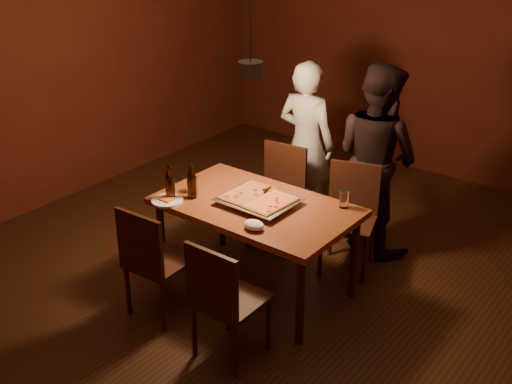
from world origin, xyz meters
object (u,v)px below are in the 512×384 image
Objects in this scene: dining_table at (256,213)px; beer_bottle_a at (170,182)px; chair_near_right at (222,292)px; chair_far_left at (279,186)px; plate_slice at (167,200)px; chair_near_left at (151,254)px; pendant_lamp at (251,67)px; chair_far_right at (351,207)px; diner_white at (306,144)px; pizza_tray at (258,202)px; diner_dark at (377,158)px; beer_bottle_b at (192,182)px.

dining_table is 0.70m from beer_bottle_a.
chair_near_right is 1.74× the size of beer_bottle_a.
chair_near_right is (0.70, -1.59, 0.00)m from chair_far_left.
dining_table is at bearing 34.19° from plate_slice.
chair_near_left is at bearing -115.55° from dining_table.
dining_table is 1.10m from pendant_lamp.
chair_near_left is 1.52m from pendant_lamp.
chair_near_left is 1.00× the size of chair_near_right.
chair_far_right is at bearing 61.18° from chair_near_left.
diner_white is (-0.01, 2.01, 0.24)m from chair_near_left.
chair_far_left is at bearing 115.77° from pizza_tray.
chair_near_right is at bearing -66.22° from dining_table.
chair_near_right is at bearing 106.14° from diner_white.
plate_slice is at bearing -131.05° from pendant_lamp.
diner_dark is at bearing 65.96° from pendant_lamp.
chair_far_left is at bearing 91.95° from diner_white.
chair_near_left is 0.60m from beer_bottle_a.
dining_table is 0.96× the size of diner_white.
diner_white is at bearing 87.82° from chair_near_left.
beer_bottle_b reaches higher than chair_near_left.
chair_far_left reaches higher than pizza_tray.
diner_dark is (0.82, 1.44, -0.06)m from beer_bottle_b.
diner_white is at bearing 108.73° from pizza_tray.
dining_table is 1.36× the size of pendant_lamp.
pendant_lamp reaches higher than dining_table.
diner_dark is (0.36, 1.23, 0.15)m from dining_table.
chair_far_left reaches higher than dining_table.
chair_far_left is 0.44× the size of pendant_lamp.
pendant_lamp is (-0.13, 0.11, 1.08)m from dining_table.
chair_far_left is 1.00× the size of chair_near_left.
beer_bottle_b is at bearing 76.91° from diner_dark.
chair_near_right reaches higher than pizza_tray.
chair_far_left and chair_far_right have the same top height.
chair_near_left is at bearing 86.86° from diner_white.
dining_table is at bearing 107.26° from chair_far_left.
diner_white reaches higher than beer_bottle_a.
diner_dark is at bearing -104.88° from chair_far_right.
pizza_tray is 0.69m from beer_bottle_a.
chair_far_left is (-0.33, 0.77, -0.14)m from dining_table.
diner_white is (0.08, 1.46, -0.11)m from beer_bottle_b.
plate_slice is 0.22× the size of pendant_lamp.
pizza_tray is 0.54m from beer_bottle_b.
beer_bottle_b is (-0.85, -0.99, 0.35)m from chair_far_right.
diner_white is at bearing 14.98° from diner_dark.
beer_bottle_b is at bearing 76.45° from chair_far_left.
pizza_tray is 0.33× the size of diner_dark.
diner_dark is at bearing 75.26° from pizza_tray.
chair_far_right is 1.35m from beer_bottle_b.
pizza_tray is (0.02, 0.00, 0.10)m from dining_table.
diner_dark is 1.54m from pendant_lamp.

